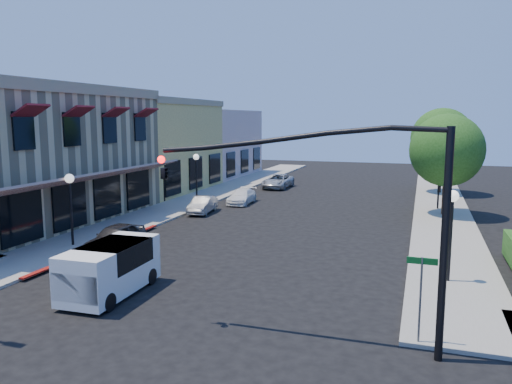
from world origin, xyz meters
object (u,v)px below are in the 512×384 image
(lamppost_right_far, at_px, (440,170))
(white_van, at_px, (110,266))
(street_tree_b, at_px, (442,139))
(street_tree_a, at_px, (447,150))
(parked_car_d, at_px, (278,181))
(lamppost_right_near, at_px, (452,212))
(lamppost_left_near, at_px, (70,191))
(street_name_sign, at_px, (421,286))
(parked_car_a, at_px, (115,237))
(parked_car_b, at_px, (203,205))
(parked_car_c, at_px, (242,197))
(signal_mast_arm, at_px, (359,200))
(lamppost_left_far, at_px, (196,165))

(lamppost_right_far, relative_size, white_van, 0.87)
(street_tree_b, bearing_deg, street_tree_a, -90.00)
(parked_car_d, bearing_deg, lamppost_right_near, -58.96)
(lamppost_left_near, bearing_deg, street_name_sign, -19.93)
(parked_car_a, bearing_deg, lamppost_left_near, -175.01)
(street_tree_a, distance_m, parked_car_d, 16.74)
(street_tree_a, xyz_separation_m, parked_car_b, (-15.00, -3.98, -3.65))
(lamppost_right_near, height_order, lamppost_right_far, same)
(lamppost_right_far, distance_m, parked_car_a, 21.71)
(street_name_sign, height_order, lamppost_right_far, lamppost_right_far)
(street_tree_a, relative_size, white_van, 1.57)
(parked_car_c, bearing_deg, white_van, -86.32)
(white_van, bearing_deg, street_name_sign, -3.98)
(street_tree_a, xyz_separation_m, white_van, (-11.66, -19.08, -3.15))
(signal_mast_arm, bearing_deg, street_tree_a, 81.83)
(street_name_sign, xyz_separation_m, lamppost_left_near, (-16.00, 5.80, 1.04))
(street_name_sign, distance_m, white_van, 10.41)
(street_tree_a, xyz_separation_m, lamppost_left_near, (-17.30, -14.00, -1.46))
(lamppost_left_near, xyz_separation_m, parked_car_a, (2.30, 0.17, -2.12))
(signal_mast_arm, distance_m, lamppost_right_far, 22.70)
(street_tree_a, height_order, lamppost_right_far, street_tree_a)
(lamppost_left_far, bearing_deg, white_van, -73.53)
(parked_car_b, distance_m, parked_car_c, 4.41)
(lamppost_left_far, relative_size, parked_car_a, 0.98)
(street_tree_b, distance_m, lamppost_left_near, 29.64)
(white_van, height_order, parked_car_d, white_van)
(street_name_sign, relative_size, lamppost_left_far, 0.70)
(lamppost_left_far, xyz_separation_m, parked_car_c, (3.49, 0.27, -2.21))
(lamppost_left_near, height_order, lamppost_left_far, same)
(lamppost_left_near, distance_m, white_van, 7.78)
(lamppost_left_near, relative_size, parked_car_a, 0.98)
(lamppost_right_far, height_order, white_van, lamppost_right_far)
(signal_mast_arm, height_order, lamppost_right_far, signal_mast_arm)
(white_van, bearing_deg, lamppost_left_far, 106.47)
(lamppost_right_near, height_order, white_van, lamppost_right_near)
(parked_car_b, bearing_deg, lamppost_right_near, -40.55)
(street_name_sign, relative_size, lamppost_right_far, 0.70)
(white_van, height_order, parked_car_c, white_van)
(lamppost_right_far, bearing_deg, white_van, -118.32)
(street_tree_b, xyz_separation_m, street_name_sign, (-1.30, -29.80, -2.85))
(lamppost_left_near, xyz_separation_m, lamppost_left_far, (0.00, 14.00, 0.00))
(lamppost_left_far, distance_m, parked_car_a, 14.18)
(street_name_sign, xyz_separation_m, lamppost_right_far, (1.00, 21.80, 1.04))
(signal_mast_arm, height_order, lamppost_left_near, signal_mast_arm)
(street_tree_b, height_order, parked_car_c, street_tree_b)
(street_tree_b, xyz_separation_m, parked_car_d, (-13.60, -0.93, -3.93))
(street_tree_a, bearing_deg, signal_mast_arm, -98.17)
(white_van, bearing_deg, lamppost_right_near, 24.09)
(parked_car_a, bearing_deg, lamppost_right_near, 0.05)
(lamppost_left_near, bearing_deg, parked_car_c, 76.27)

